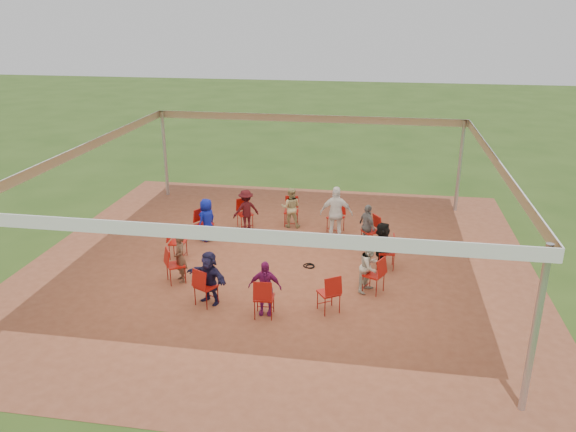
% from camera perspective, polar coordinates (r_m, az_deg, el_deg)
% --- Properties ---
extents(ground, '(80.00, 80.00, 0.00)m').
position_cam_1_polar(ground, '(14.82, -0.81, -4.77)').
color(ground, '#2E4A17').
rests_on(ground, ground).
extents(dirt_patch, '(13.00, 13.00, 0.00)m').
position_cam_1_polar(dirt_patch, '(14.81, -0.81, -4.75)').
color(dirt_patch, brown).
rests_on(dirt_patch, ground).
extents(tent, '(10.33, 10.33, 3.00)m').
position_cam_1_polar(tent, '(13.98, -0.85, 4.07)').
color(tent, '#B2B2B7').
rests_on(tent, ground).
extents(chair_0, '(0.46, 0.44, 0.90)m').
position_cam_1_polar(chair_0, '(14.57, 9.98, -3.61)').
color(chair_0, '#A7120A').
rests_on(chair_0, ground).
extents(chair_1, '(0.60, 0.59, 0.90)m').
position_cam_1_polar(chair_1, '(15.81, 8.39, -1.56)').
color(chair_1, '#A7120A').
rests_on(chair_1, ground).
extents(chair_2, '(0.57, 0.58, 0.90)m').
position_cam_1_polar(chair_2, '(16.74, 4.87, -0.16)').
color(chair_2, '#A7120A').
rests_on(chair_2, ground).
extents(chair_3, '(0.44, 0.46, 0.90)m').
position_cam_1_polar(chair_3, '(17.17, 0.33, 0.45)').
color(chair_3, '#A7120A').
rests_on(chair_3, ground).
extents(chair_4, '(0.59, 0.60, 0.90)m').
position_cam_1_polar(chair_4, '(17.02, -4.40, 0.20)').
color(chair_4, '#A7120A').
rests_on(chair_4, ground).
extents(chair_5, '(0.58, 0.57, 0.90)m').
position_cam_1_polar(chair_5, '(16.32, -8.52, -0.87)').
color(chair_5, '#A7120A').
rests_on(chair_5, ground).
extents(chair_6, '(0.46, 0.44, 0.90)m').
position_cam_1_polar(chair_6, '(15.20, -11.15, -2.66)').
color(chair_6, '#A7120A').
rests_on(chair_6, ground).
extents(chair_7, '(0.60, 0.59, 0.90)m').
position_cam_1_polar(chair_7, '(13.90, -11.34, -4.92)').
color(chair_7, '#A7120A').
rests_on(chair_7, ground).
extents(chair_8, '(0.57, 0.58, 0.90)m').
position_cam_1_polar(chair_8, '(12.77, -8.33, -7.09)').
color(chair_8, '#A7120A').
rests_on(chair_8, ground).
extents(chair_9, '(0.44, 0.46, 0.90)m').
position_cam_1_polar(chair_9, '(12.19, -2.44, -8.28)').
color(chair_9, '#A7120A').
rests_on(chair_9, ground).
extents(chair_10, '(0.59, 0.60, 0.90)m').
position_cam_1_polar(chair_10, '(12.40, 4.16, -7.80)').
color(chair_10, '#A7120A').
rests_on(chair_10, ground).
extents(chair_11, '(0.58, 0.57, 0.90)m').
position_cam_1_polar(chair_11, '(13.30, 8.70, -5.93)').
color(chair_11, '#A7120A').
rests_on(chair_11, ground).
extents(person_seated_0, '(0.49, 1.17, 1.24)m').
position_cam_1_polar(person_seated_0, '(14.49, 9.55, -2.95)').
color(person_seated_0, black).
rests_on(person_seated_0, ground).
extents(person_seated_1, '(0.71, 0.81, 1.24)m').
position_cam_1_polar(person_seated_1, '(15.69, 8.05, -1.03)').
color(person_seated_1, slate).
rests_on(person_seated_1, ground).
extents(person_seated_2, '(0.62, 0.38, 1.24)m').
position_cam_1_polar(person_seated_2, '(17.00, 0.29, 0.87)').
color(person_seated_2, tan).
rests_on(person_seated_2, ground).
extents(person_seated_3, '(0.89, 0.77, 1.24)m').
position_cam_1_polar(person_seated_3, '(16.85, -4.28, 0.64)').
color(person_seated_3, '#3A0B0F').
rests_on(person_seated_3, ground).
extents(person_seated_4, '(0.58, 0.69, 1.24)m').
position_cam_1_polar(person_seated_4, '(16.18, -8.25, -0.37)').
color(person_seated_4, '#0C1896').
rests_on(person_seated_4, ground).
extents(person_seated_5, '(0.50, 0.54, 1.24)m').
position_cam_1_polar(person_seated_5, '(13.85, -10.90, -4.18)').
color(person_seated_5, brown).
rests_on(person_seated_5, ground).
extents(person_seated_6, '(1.22, 0.90, 1.24)m').
position_cam_1_polar(person_seated_6, '(12.76, -8.00, -6.19)').
color(person_seated_6, '#1F1D42').
rests_on(person_seated_6, ground).
extents(person_seated_7, '(0.75, 0.41, 1.24)m').
position_cam_1_polar(person_seated_7, '(12.21, -2.37, -7.29)').
color(person_seated_7, '#841A61').
rests_on(person_seated_7, ground).
extents(person_seated_8, '(0.58, 0.70, 1.24)m').
position_cam_1_polar(person_seated_8, '(13.28, 8.28, -5.12)').
color(person_seated_8, beige).
rests_on(person_seated_8, ground).
extents(standing_person, '(0.94, 0.48, 1.59)m').
position_cam_1_polar(standing_person, '(16.03, 4.94, 0.25)').
color(standing_person, white).
rests_on(standing_person, ground).
extents(cable_coil, '(0.36, 0.36, 0.03)m').
position_cam_1_polar(cable_coil, '(14.60, 2.18, -5.09)').
color(cable_coil, black).
rests_on(cable_coil, ground).
extents(laptop, '(0.25, 0.31, 0.21)m').
position_cam_1_polar(laptop, '(14.50, 8.88, -3.07)').
color(laptop, '#B7B7BC').
rests_on(laptop, ground).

